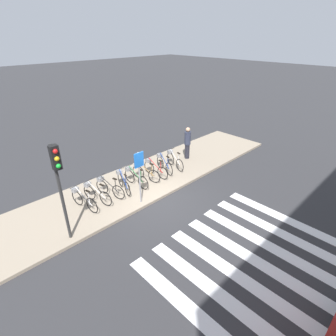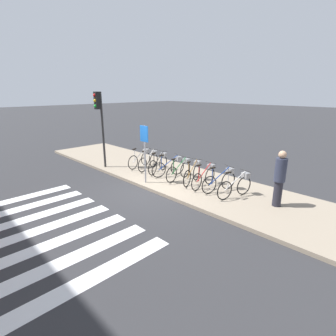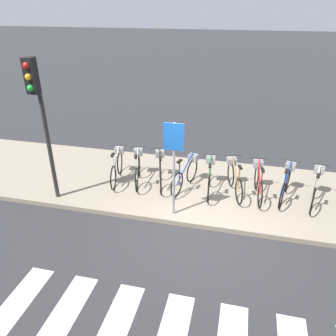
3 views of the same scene
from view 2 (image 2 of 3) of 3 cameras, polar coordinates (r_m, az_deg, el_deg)
The scene contains 14 objects.
ground_plane at distance 9.78m, azimuth -3.74°, elevation -5.17°, with size 120.00×120.00×0.00m, color #2D2D30.
sidewalk at distance 10.87m, azimuth 3.05°, elevation -2.55°, with size 17.69×3.40×0.12m.
parked_bicycle_0 at distance 12.44m, azimuth -5.93°, elevation 2.19°, with size 0.46×1.53×0.95m.
parked_bicycle_1 at distance 12.02m, azimuth -4.06°, elevation 1.73°, with size 0.55×1.50×0.95m.
parked_bicycle_2 at distance 11.58m, azimuth -1.94°, elevation 1.19°, with size 0.58×1.50×0.95m.
parked_bicycle_3 at distance 11.05m, azimuth 0.48°, elevation 0.44°, with size 0.57×1.50×0.95m.
parked_bicycle_4 at distance 10.61m, azimuth 2.65°, elevation -0.27°, with size 0.46×1.54×0.95m.
parked_bicycle_5 at distance 10.27m, azimuth 5.47°, elevation -0.91°, with size 0.59×1.49×0.95m.
parked_bicycle_6 at distance 9.89m, azimuth 8.05°, elevation -1.69°, with size 0.46×1.54×0.95m.
parked_bicycle_7 at distance 9.57m, azimuth 11.49°, elevation -2.50°, with size 0.53×1.51×0.95m.
parked_bicycle_8 at distance 9.18m, azimuth 14.74°, elevation -3.56°, with size 0.53×1.51×0.95m.
pedestrian at distance 8.71m, azimuth 23.13°, elevation -1.90°, with size 0.34×0.34×1.78m.
traffic_light at distance 12.30m, azimuth -14.69°, elevation 11.30°, with size 0.24×0.40×3.44m.
sign_post at distance 9.97m, azimuth -5.13°, elevation 5.09°, with size 0.44×0.07×2.24m.
Camera 2 is at (6.91, -5.89, 3.63)m, focal length 28.00 mm.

